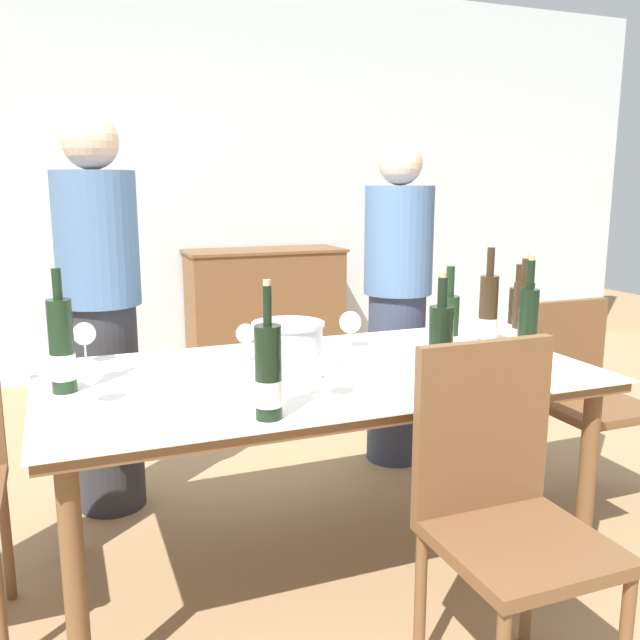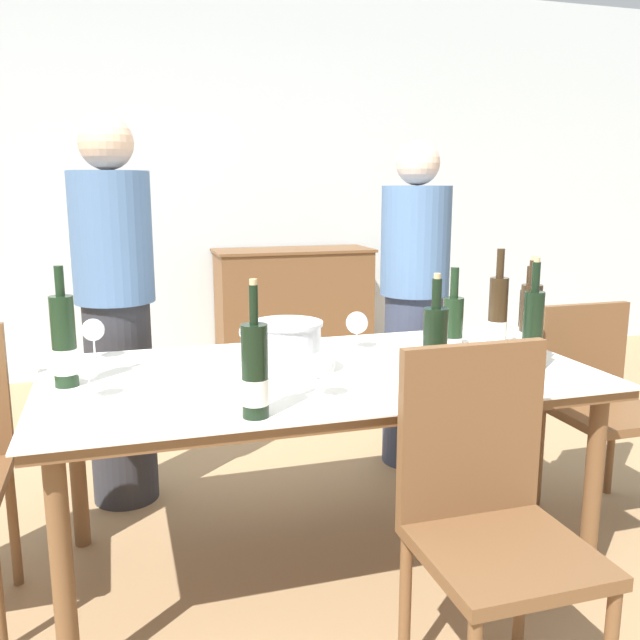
{
  "view_description": "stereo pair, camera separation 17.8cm",
  "coord_description": "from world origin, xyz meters",
  "views": [
    {
      "loc": [
        -0.83,
        -2.11,
        1.37
      ],
      "look_at": [
        0.0,
        0.0,
        0.92
      ],
      "focal_mm": 38.0,
      "sensor_mm": 36.0,
      "label": 1
    },
    {
      "loc": [
        -0.66,
        -2.17,
        1.37
      ],
      "look_at": [
        0.0,
        0.0,
        0.92
      ],
      "focal_mm": 38.0,
      "sensor_mm": 36.0,
      "label": 2
    }
  ],
  "objects": [
    {
      "name": "wine_glass_5",
      "position": [
        -0.21,
        0.19,
        0.84
      ],
      "size": [
        0.07,
        0.07,
        0.15
      ],
      "color": "white",
      "rests_on": "dining_table"
    },
    {
      "name": "person_guest_left",
      "position": [
        0.71,
        0.79,
        0.79
      ],
      "size": [
        0.33,
        0.33,
        1.57
      ],
      "color": "#383F56",
      "rests_on": "ground_plane"
    },
    {
      "name": "chair_right_end",
      "position": [
        1.23,
        0.08,
        0.52
      ],
      "size": [
        0.42,
        0.42,
        0.88
      ],
      "color": "brown",
      "rests_on": "ground_plane"
    },
    {
      "name": "wine_bottle_5",
      "position": [
        -0.31,
        -0.4,
        0.86
      ],
      "size": [
        0.08,
        0.08,
        0.39
      ],
      "color": "black",
      "rests_on": "dining_table"
    },
    {
      "name": "wine_bottle_2",
      "position": [
        0.73,
        0.07,
        0.88
      ],
      "size": [
        0.07,
        0.07,
        0.4
      ],
      "color": "#332314",
      "rests_on": "dining_table"
    },
    {
      "name": "person_host",
      "position": [
        -0.67,
        0.77,
        0.83
      ],
      "size": [
        0.33,
        0.33,
        1.65
      ],
      "color": "#2D2D33",
      "rests_on": "ground_plane"
    },
    {
      "name": "wine_bottle_3",
      "position": [
        0.84,
        0.02,
        0.85
      ],
      "size": [
        0.07,
        0.07,
        0.33
      ],
      "color": "#332314",
      "rests_on": "dining_table"
    },
    {
      "name": "wine_bottle_7",
      "position": [
        0.47,
        -0.06,
        0.86
      ],
      "size": [
        0.07,
        0.07,
        0.35
      ],
      "color": "black",
      "rests_on": "dining_table"
    },
    {
      "name": "wine_glass_0",
      "position": [
        -0.75,
        0.4,
        0.84
      ],
      "size": [
        0.08,
        0.08,
        0.15
      ],
      "color": "white",
      "rests_on": "dining_table"
    },
    {
      "name": "wine_bottle_0",
      "position": [
        0.68,
        -0.23,
        0.87
      ],
      "size": [
        0.07,
        0.07,
        0.4
      ],
      "color": "black",
      "rests_on": "dining_table"
    },
    {
      "name": "chair_near_front",
      "position": [
        0.24,
        -0.72,
        0.55
      ],
      "size": [
        0.42,
        0.42,
        0.96
      ],
      "color": "brown",
      "rests_on": "ground_plane"
    },
    {
      "name": "back_wall",
      "position": [
        0.0,
        2.87,
        1.4
      ],
      "size": [
        8.0,
        0.1,
        2.8
      ],
      "color": "silver",
      "rests_on": "ground_plane"
    },
    {
      "name": "wine_glass_4",
      "position": [
        -0.08,
        -0.29,
        0.83
      ],
      "size": [
        0.08,
        0.08,
        0.14
      ],
      "color": "white",
      "rests_on": "dining_table"
    },
    {
      "name": "wine_bottle_6",
      "position": [
        0.25,
        -0.38,
        0.87
      ],
      "size": [
        0.08,
        0.08,
        0.38
      ],
      "color": "black",
      "rests_on": "dining_table"
    },
    {
      "name": "wine_bottle_4",
      "position": [
        -0.83,
        0.07,
        0.88
      ],
      "size": [
        0.08,
        0.08,
        0.39
      ],
      "color": "black",
      "rests_on": "dining_table"
    },
    {
      "name": "wine_glass_1",
      "position": [
        -0.76,
        -0.1,
        0.83
      ],
      "size": [
        0.07,
        0.07,
        0.14
      ],
      "color": "white",
      "rests_on": "dining_table"
    },
    {
      "name": "wine_glass_3",
      "position": [
        0.23,
        0.26,
        0.84
      ],
      "size": [
        0.09,
        0.09,
        0.15
      ],
      "color": "white",
      "rests_on": "dining_table"
    },
    {
      "name": "ice_bucket",
      "position": [
        -0.12,
        -0.02,
        0.84
      ],
      "size": [
        0.24,
        0.24,
        0.19
      ],
      "color": "silver",
      "rests_on": "dining_table"
    },
    {
      "name": "ground_plane",
      "position": [
        0.0,
        0.0,
        0.0
      ],
      "size": [
        12.0,
        12.0,
        0.0
      ],
      "primitive_type": "plane",
      "color": "#A37F56"
    },
    {
      "name": "wine_glass_2",
      "position": [
        0.62,
        0.21,
        0.83
      ],
      "size": [
        0.08,
        0.08,
        0.14
      ],
      "color": "white",
      "rests_on": "dining_table"
    },
    {
      "name": "sideboard_cabinet",
      "position": [
        0.58,
        2.58,
        0.46
      ],
      "size": [
        1.14,
        0.46,
        0.91
      ],
      "color": "brown",
      "rests_on": "ground_plane"
    },
    {
      "name": "dining_table",
      "position": [
        0.0,
        0.0,
        0.67
      ],
      "size": [
        1.87,
        0.99,
        0.74
      ],
      "color": "brown",
      "rests_on": "ground_plane"
    },
    {
      "name": "wine_bottle_1",
      "position": [
        0.74,
        -0.13,
        0.87
      ],
      "size": [
        0.08,
        0.08,
        0.39
      ],
      "color": "#332314",
      "rests_on": "dining_table"
    }
  ]
}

